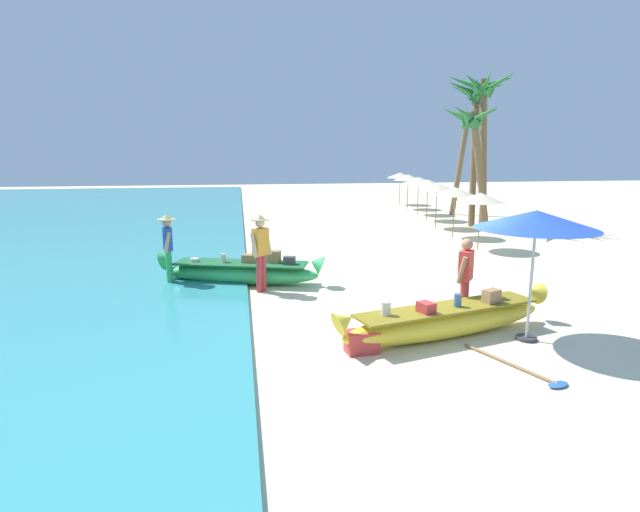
% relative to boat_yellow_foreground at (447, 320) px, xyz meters
% --- Properties ---
extents(ground_plane, '(80.00, 80.00, 0.00)m').
position_rel_boat_yellow_foreground_xyz_m(ground_plane, '(-0.29, 0.88, -0.31)').
color(ground_plane, beige).
extents(boat_yellow_foreground, '(4.51, 1.83, 0.84)m').
position_rel_boat_yellow_foreground_xyz_m(boat_yellow_foreground, '(0.00, 0.00, 0.00)').
color(boat_yellow_foreground, yellow).
rests_on(boat_yellow_foreground, ground).
extents(boat_green_midground, '(4.24, 1.92, 0.86)m').
position_rel_boat_yellow_foreground_xyz_m(boat_green_midground, '(-3.64, 4.39, -0.00)').
color(boat_green_midground, '#38B760').
rests_on(boat_green_midground, ground).
extents(person_vendor_hatted, '(0.55, 0.52, 1.86)m').
position_rel_boat_yellow_foreground_xyz_m(person_vendor_hatted, '(-3.18, 3.57, 0.76)').
color(person_vendor_hatted, '#B2383D').
rests_on(person_vendor_hatted, ground).
extents(person_tourist_customer, '(0.49, 0.56, 1.67)m').
position_rel_boat_yellow_foreground_xyz_m(person_tourist_customer, '(0.63, 0.72, 0.63)').
color(person_tourist_customer, '#B2383D').
rests_on(person_tourist_customer, ground).
extents(person_vendor_assistant, '(0.44, 0.58, 1.79)m').
position_rel_boat_yellow_foreground_xyz_m(person_vendor_assistant, '(-5.41, 4.48, 0.72)').
color(person_vendor_assistant, green).
rests_on(person_vendor_assistant, ground).
extents(patio_umbrella_large, '(2.08, 2.08, 2.32)m').
position_rel_boat_yellow_foreground_xyz_m(patio_umbrella_large, '(1.35, -0.37, 1.83)').
color(patio_umbrella_large, '#B7B7BC').
rests_on(patio_umbrella_large, ground).
extents(parasol_row_0, '(1.60, 1.60, 1.91)m').
position_rel_boat_yellow_foreground_xyz_m(parasol_row_0, '(4.24, 7.72, 1.43)').
color(parasol_row_0, '#8E6B47').
rests_on(parasol_row_0, ground).
extents(parasol_row_1, '(1.60, 1.60, 1.91)m').
position_rel_boat_yellow_foreground_xyz_m(parasol_row_1, '(4.42, 10.26, 1.43)').
color(parasol_row_1, '#8E6B47').
rests_on(parasol_row_1, ground).
extents(parasol_row_2, '(1.60, 1.60, 1.91)m').
position_rel_boat_yellow_foreground_xyz_m(parasol_row_2, '(4.62, 12.61, 1.43)').
color(parasol_row_2, '#8E6B47').
rests_on(parasol_row_2, ground).
extents(parasol_row_3, '(1.60, 1.60, 1.91)m').
position_rel_boat_yellow_foreground_xyz_m(parasol_row_3, '(5.10, 15.02, 1.43)').
color(parasol_row_3, '#8E6B47').
rests_on(parasol_row_3, ground).
extents(parasol_row_4, '(1.60, 1.60, 1.91)m').
position_rel_boat_yellow_foreground_xyz_m(parasol_row_4, '(5.40, 17.16, 1.43)').
color(parasol_row_4, '#8E6B47').
rests_on(parasol_row_4, ground).
extents(parasol_row_5, '(1.60, 1.60, 1.91)m').
position_rel_boat_yellow_foreground_xyz_m(parasol_row_5, '(5.66, 19.63, 1.43)').
color(parasol_row_5, '#8E6B47').
rests_on(parasol_row_5, ground).
extents(parasol_row_6, '(1.60, 1.60, 1.91)m').
position_rel_boat_yellow_foreground_xyz_m(parasol_row_6, '(5.92, 21.94, 1.43)').
color(parasol_row_6, '#8E6B47').
rests_on(parasol_row_6, ground).
extents(palm_tree_tall_inland, '(2.45, 2.76, 5.11)m').
position_rel_boat_yellow_foreground_xyz_m(palm_tree_tall_inland, '(5.65, 11.59, 3.72)').
color(palm_tree_tall_inland, brown).
rests_on(palm_tree_tall_inland, ground).
extents(palm_tree_leaning_seaward, '(2.62, 2.58, 6.20)m').
position_rel_boat_yellow_foreground_xyz_m(palm_tree_leaning_seaward, '(6.24, 12.83, 4.67)').
color(palm_tree_leaning_seaward, brown).
rests_on(palm_tree_leaning_seaward, ground).
extents(palm_tree_mid_cluster, '(2.89, 2.74, 6.41)m').
position_rel_boat_yellow_foreground_xyz_m(palm_tree_mid_cluster, '(6.27, 12.22, 4.89)').
color(palm_tree_mid_cluster, brown).
rests_on(palm_tree_mid_cluster, ground).
extents(palm_tree_far_behind, '(2.77, 2.43, 5.41)m').
position_rel_boat_yellow_foreground_xyz_m(palm_tree_far_behind, '(7.67, 16.82, 4.00)').
color(palm_tree_far_behind, brown).
rests_on(palm_tree_far_behind, ground).
extents(cooler_box, '(0.58, 0.42, 0.37)m').
position_rel_boat_yellow_foreground_xyz_m(cooler_box, '(-1.69, -0.48, -0.13)').
color(cooler_box, '#C63838').
rests_on(cooler_box, ground).
extents(paddle, '(0.90, 1.83, 0.05)m').
position_rel_boat_yellow_foreground_xyz_m(paddle, '(0.59, -1.60, -0.28)').
color(paddle, '#8E6B47').
rests_on(paddle, ground).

